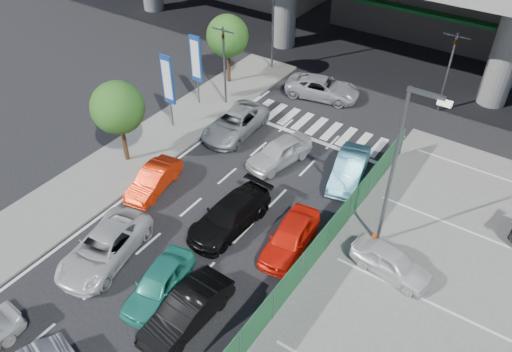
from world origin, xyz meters
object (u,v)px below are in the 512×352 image
Objects in this scene: hatch_black_mid_right at (187,311)px; signboard_near at (168,82)px; tree_near at (118,108)px; wagon_silver_front_left at (235,123)px; sedan_white_mid_left at (104,248)px; kei_truck_front_right at (349,169)px; taxi_orange_right at (290,237)px; traffic_cone at (374,236)px; traffic_light_left at (224,47)px; sedan_black_mid at (230,215)px; crossing_wagon_silver at (323,88)px; street_lamp_right at (399,160)px; parked_sedan_white at (392,262)px; taxi_teal_mid at (159,283)px; taxi_orange_left at (154,180)px; signboard_far at (196,61)px; traffic_light_right at (453,53)px; street_lamp_left at (276,4)px; tree_far at (228,36)px; sedan_white_front_mid at (279,152)px.

signboard_near is at bearing 136.15° from hatch_black_mid_right.
tree_near reaches higher than wagon_silver_front_left.
kei_truck_front_right is (6.36, 11.08, 0.01)m from sedan_white_mid_left.
taxi_orange_right is 5.98× the size of traffic_cone.
traffic_light_left is 1.09× the size of sedan_black_mid.
crossing_wagon_silver is 13.37m from traffic_cone.
tree_near is at bearing -171.97° from street_lamp_right.
hatch_black_mid_right is at bearing -45.98° from signboard_near.
parked_sedan_white is (9.64, -11.76, -0.00)m from crossing_wagon_silver.
signboard_near is 12.86m from taxi_teal_mid.
street_lamp_right is 12.33m from taxi_orange_left.
signboard_far is 1.16× the size of taxi_orange_right.
traffic_cone is at bearing 40.95° from taxi_teal_mid.
street_lamp_left is at bearing -175.17° from traffic_light_right.
street_lamp_right is 10.86m from taxi_teal_mid.
parked_sedan_white is (2.67, -14.40, -3.27)m from traffic_light_right.
crossing_wagon_silver reaches higher than taxi_teal_mid.
street_lamp_right is 6.25m from kei_truck_front_right.
signboard_far is at bearing 139.74° from sedan_black_mid.
street_lamp_right is 1.70× the size of signboard_near.
tree_near is 7.74m from sedan_white_mid_left.
wagon_silver_front_left is (3.52, 1.62, -2.38)m from signboard_near.
wagon_silver_front_left is at bearing 165.50° from kei_truck_front_right.
hatch_black_mid_right is 0.86× the size of crossing_wagon_silver.
tree_near is at bearing 169.74° from taxi_orange_right.
parked_sedan_white reaches higher than taxi_orange_left.
taxi_orange_right is (6.37, 5.10, 0.01)m from sedan_white_mid_left.
traffic_light_right reaches higher than hatch_black_mid_right.
street_lamp_left is 21.42m from taxi_teal_mid.
street_lamp_right reaches higher than tree_far.
traffic_light_right reaches higher than crossing_wagon_silver.
sedan_white_mid_left is at bearing 165.07° from crossing_wagon_silver.
tree_far is 1.19× the size of taxi_orange_right.
hatch_black_mid_right is (8.84, -14.19, -3.25)m from traffic_light_left.
taxi_orange_right is 1.00× the size of sedan_white_front_mid.
signboard_far reaches higher than crossing_wagon_silver.
signboard_far is 1.12× the size of hatch_black_mid_right.
taxi_orange_left is 0.75× the size of wagon_silver_front_left.
sedan_white_mid_left is 1.01× the size of crossing_wagon_silver.
kei_truck_front_right is (3.06, 11.18, 0.02)m from taxi_teal_mid.
street_lamp_right is at bearing 8.03° from tree_near.
signboard_near is 1.31× the size of parked_sedan_white.
traffic_light_right reaches higher than tree_far.
traffic_light_right reaches higher than signboard_near.
sedan_white_mid_left is 1.37× the size of parked_sedan_white.
signboard_far reaches higher than sedan_white_front_mid.
signboard_far is at bearing 139.37° from taxi_orange_right.
tree_far is at bearing 94.36° from tree_near.
sedan_white_mid_left is 1.21× the size of taxi_orange_right.
taxi_orange_left is (-4.86, 4.82, -0.06)m from taxi_teal_mid.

